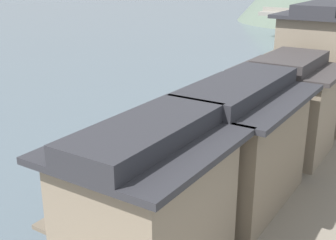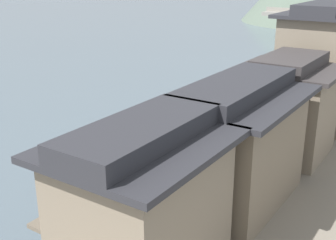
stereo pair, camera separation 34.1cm
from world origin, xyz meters
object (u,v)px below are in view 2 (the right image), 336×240
Objects in this scene: boat_moored_third at (313,74)px; house_waterfront_tall at (287,106)px; boat_moored_nearest at (95,153)px; house_waterfront_narrow at (319,66)px; house_waterfront_second at (234,143)px; stone_bridge at (329,22)px; boat_moored_second at (188,140)px; house_waterfront_nearest at (143,204)px; boat_moored_far at (264,85)px.

house_waterfront_tall is (4.99, -24.17, 3.31)m from boat_moored_third.
house_waterfront_narrow is at bearing 50.90° from boat_moored_nearest.
boat_moored_nearest is at bearing -129.10° from house_waterfront_narrow.
boat_moored_nearest is 1.30× the size of boat_moored_third.
boat_moored_third reaches higher than boat_moored_nearest.
boat_moored_nearest is 11.00m from house_waterfront_second.
house_waterfront_narrow reaches higher than house_waterfront_second.
house_waterfront_tall is 0.28× the size of stone_bridge.
house_waterfront_narrow is (-0.07, 6.89, 1.29)m from house_waterfront_tall.
boat_moored_second is 0.70× the size of house_waterfront_nearest.
house_waterfront_nearest is (6.16, -13.37, 3.35)m from boat_moored_second.
boat_moored_far reaches higher than boat_moored_nearest.
boat_moored_far is (-1.36, 17.36, 0.05)m from boat_moored_second.
house_waterfront_tall is at bearing -78.39° from stone_bridge.
house_waterfront_tall is (0.12, 7.16, 0.02)m from house_waterfront_second.
stone_bridge is (-9.96, 56.20, -0.25)m from house_waterfront_second.
boat_moored_nearest is at bearing -96.73° from boat_moored_far.
boat_moored_nearest is at bearing -150.49° from house_waterfront_tall.
house_waterfront_nearest is (10.17, -8.28, 3.44)m from boat_moored_nearest.
boat_moored_second is 0.21× the size of stone_bridge.
boat_moored_far is 25.12m from house_waterfront_second.
house_waterfront_narrow is (6.42, 7.73, 4.65)m from boat_moored_second.
boat_moored_third is at bearing -78.43° from stone_bridge.
house_waterfront_narrow is (10.42, 12.83, 4.74)m from boat_moored_nearest.
house_waterfront_second is at bearing -90.93° from house_waterfront_tall.
house_waterfront_second is 14.11m from house_waterfront_narrow.
house_waterfront_tall is 50.06m from stone_bridge.
house_waterfront_nearest is at bearing -81.24° from stone_bridge.
stone_bridge is (-3.59, 49.88, 3.09)m from boat_moored_second.
boat_moored_third is at bearing 69.52° from boat_moored_far.
house_waterfront_narrow is 0.40× the size of stone_bridge.
house_waterfront_nearest is 7.06m from house_waterfront_second.
boat_moored_nearest is 1.09× the size of boat_moored_second.
house_waterfront_nearest and house_waterfront_tall have the same top height.
house_waterfront_tall is (6.49, 0.85, 3.36)m from boat_moored_second.
house_waterfront_tall is at bearing 7.42° from boat_moored_second.
house_waterfront_narrow is 43.35m from stone_bridge.
house_waterfront_tall is at bearing -64.60° from boat_moored_far.
stone_bridge is at bearing 94.12° from boat_moored_second.
boat_moored_far is 0.53× the size of house_waterfront_narrow.
boat_moored_second is at bearing 135.25° from house_waterfront_second.
house_waterfront_second reaches higher than stone_bridge.
boat_moored_nearest is 55.07m from stone_bridge.
house_waterfront_tall is at bearing -78.35° from boat_moored_third.
boat_moored_far is 18.58m from house_waterfront_tall.
boat_moored_far is 31.81m from house_waterfront_nearest.
boat_moored_nearest is 12.54m from house_waterfront_tall.
boat_moored_third is at bearing 101.65° from house_waterfront_tall.
boat_moored_second is at bearing -129.68° from house_waterfront_narrow.
house_waterfront_second reaches higher than boat_moored_second.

